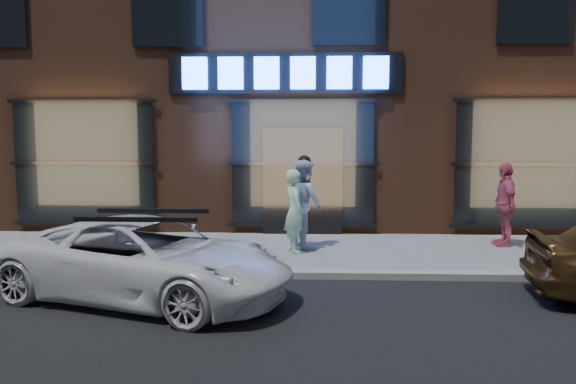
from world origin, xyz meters
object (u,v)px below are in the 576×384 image
(man_cap, at_px, (304,203))
(passerby, at_px, (505,204))
(man_bowtie, at_px, (294,211))
(white_suv, at_px, (146,260))

(man_cap, xyz_separation_m, passerby, (4.05, 0.31, -0.04))
(man_cap, distance_m, passerby, 4.07)
(man_bowtie, relative_size, man_cap, 0.90)
(man_bowtie, distance_m, white_suv, 3.75)
(man_bowtie, distance_m, passerby, 4.31)
(passerby, xyz_separation_m, white_suv, (-6.16, -4.01, -0.28))
(man_bowtie, height_order, passerby, passerby)
(man_cap, height_order, white_suv, man_cap)
(man_bowtie, bearing_deg, man_cap, -39.06)
(man_bowtie, relative_size, passerby, 0.94)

